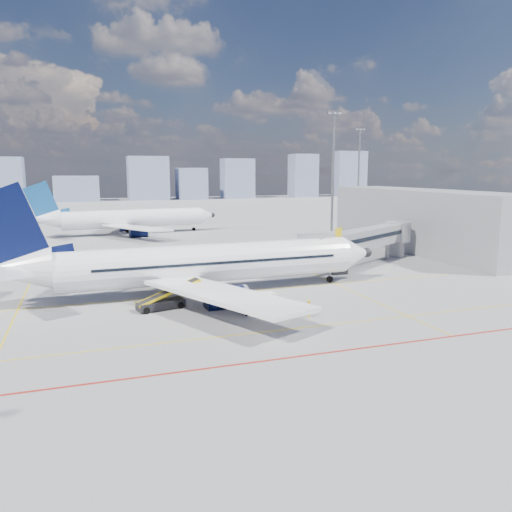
{
  "coord_description": "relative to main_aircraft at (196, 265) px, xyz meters",
  "views": [
    {
      "loc": [
        -13.48,
        -43.05,
        13.1
      ],
      "look_at": [
        3.87,
        7.24,
        4.0
      ],
      "focal_mm": 35.0,
      "sensor_mm": 36.0,
      "label": 1
    }
  ],
  "objects": [
    {
      "name": "ground",
      "position": [
        2.5,
        -8.53,
        -3.22
      ],
      "size": [
        420.0,
        420.0,
        0.0
      ],
      "primitive_type": "plane",
      "color": "gray",
      "rests_on": "ground"
    },
    {
      "name": "apron_markings",
      "position": [
        1.92,
        -12.44,
        -3.21
      ],
      "size": [
        90.0,
        35.12,
        0.01
      ],
      "color": "#D8B60B",
      "rests_on": "ground"
    },
    {
      "name": "jet_bridge",
      "position": [
        26.01,
        8.38,
        0.52
      ],
      "size": [
        23.55,
        15.78,
        6.3
      ],
      "color": "gray",
      "rests_on": "ground"
    },
    {
      "name": "terminal_block",
      "position": [
        42.45,
        17.47,
        1.78
      ],
      "size": [
        10.0,
        42.0,
        10.0
      ],
      "color": "gray",
      "rests_on": "ground"
    },
    {
      "name": "floodlight_mast_ne",
      "position": [
        40.5,
        46.46,
        10.37
      ],
      "size": [
        3.2,
        0.61,
        25.45
      ],
      "color": "slate",
      "rests_on": "ground"
    },
    {
      "name": "floodlight_mast_far",
      "position": [
        67.5,
        81.46,
        10.37
      ],
      "size": [
        3.2,
        0.61,
        25.45
      ],
      "color": "slate",
      "rests_on": "ground"
    },
    {
      "name": "distant_skyline",
      "position": [
        -4.32,
        181.47,
        6.44
      ],
      "size": [
        256.54,
        15.91,
        25.68
      ],
      "color": "#7682A3",
      "rests_on": "ground"
    },
    {
      "name": "main_aircraft",
      "position": [
        0.0,
        0.0,
        0.0
      ],
      "size": [
        43.11,
        37.56,
        12.56
      ],
      "rotation": [
        0.0,
        0.0,
        0.03
      ],
      "color": "white",
      "rests_on": "ground"
    },
    {
      "name": "second_aircraft",
      "position": [
        -2.79,
        55.11,
        0.01
      ],
      "size": [
        38.73,
        33.67,
        11.34
      ],
      "rotation": [
        0.0,
        0.0,
        0.12
      ],
      "color": "white",
      "rests_on": "ground"
    },
    {
      "name": "baggage_tug",
      "position": [
        4.36,
        -9.32,
        -2.43
      ],
      "size": [
        2.45,
        1.55,
        1.65
      ],
      "rotation": [
        0.0,
        0.0,
        -0.05
      ],
      "color": "white",
      "rests_on": "ground"
    },
    {
      "name": "cargo_dolly",
      "position": [
        3.89,
        -9.09,
        -2.2
      ],
      "size": [
        3.42,
        1.58,
        1.86
      ],
      "rotation": [
        0.0,
        0.0,
        -0.02
      ],
      "color": "black",
      "rests_on": "ground"
    },
    {
      "name": "belt_loader",
      "position": [
        -4.38,
        -4.88,
        -2.54
      ],
      "size": [
        6.55,
        2.91,
        2.63
      ],
      "rotation": [
        0.0,
        0.0,
        0.24
      ],
      "color": "black",
      "rests_on": "ground"
    },
    {
      "name": "ramp_worker",
      "position": [
        7.75,
        -12.04,
        -2.37
      ],
      "size": [
        0.41,
        0.62,
        1.68
      ],
      "primitive_type": "imported",
      "rotation": [
        0.0,
        0.0,
        1.58
      ],
      "color": "yellow",
      "rests_on": "ground"
    }
  ]
}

